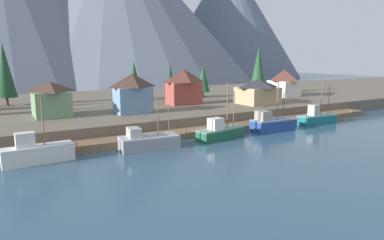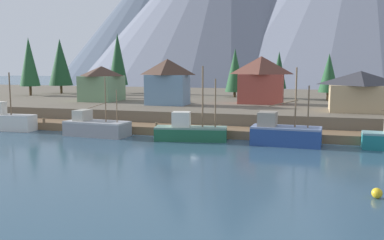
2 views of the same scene
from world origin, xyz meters
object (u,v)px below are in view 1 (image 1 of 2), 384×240
at_px(conifer_back_right, 258,67).
at_px(conifer_centre, 170,77).
at_px(fishing_boat_green, 220,132).
at_px(fishing_boat_grey, 148,142).
at_px(fishing_boat_teal, 317,118).
at_px(house_blue, 133,93).
at_px(conifer_mid_left, 4,70).
at_px(house_tan, 258,91).
at_px(house_green, 51,99).
at_px(fishing_boat_blue, 271,124).
at_px(house_red, 184,86).
at_px(conifer_back_left, 134,78).
at_px(conifer_near_left, 203,78).
at_px(fishing_boat_white, 37,153).
at_px(house_white, 284,83).

bearing_deg(conifer_back_right, conifer_centre, 177.95).
height_order(fishing_boat_green, conifer_centre, conifer_centre).
height_order(fishing_boat_grey, fishing_boat_teal, fishing_boat_teal).
height_order(house_blue, conifer_mid_left, conifer_mid_left).
bearing_deg(house_tan, house_green, 172.62).
relative_size(fishing_boat_blue, conifer_centre, 1.00).
bearing_deg(house_red, fishing_boat_teal, -50.92).
distance_m(house_blue, conifer_back_right, 44.84).
bearing_deg(conifer_back_left, conifer_near_left, -11.25).
distance_m(fishing_boat_white, conifer_back_left, 41.59).
bearing_deg(conifer_centre, conifer_back_left, 166.36).
height_order(house_white, house_red, house_red).
distance_m(fishing_boat_teal, house_red, 27.22).
relative_size(fishing_boat_green, conifer_near_left, 1.06).
relative_size(fishing_boat_green, house_blue, 1.22).
xyz_separation_m(house_tan, conifer_back_left, (-20.33, 19.56, 2.34)).
bearing_deg(fishing_boat_blue, conifer_mid_left, 137.65).
bearing_deg(house_blue, house_tan, -3.36).
distance_m(fishing_boat_white, house_white, 64.63).
distance_m(house_blue, conifer_centre, 22.27).
bearing_deg(house_white, fishing_boat_white, -160.76).
distance_m(fishing_boat_grey, conifer_mid_left, 41.52).
bearing_deg(conifer_back_right, house_blue, -160.42).
bearing_deg(house_red, house_blue, -157.08).
relative_size(house_red, conifer_near_left, 0.93).
height_order(house_blue, house_red, house_red).
bearing_deg(conifer_back_right, fishing_boat_grey, -146.41).
relative_size(fishing_boat_blue, conifer_back_left, 0.92).
height_order(house_red, conifer_centre, conifer_centre).
xyz_separation_m(house_red, house_tan, (13.94, -7.35, -1.08)).
distance_m(house_blue, conifer_mid_left, 29.35).
bearing_deg(fishing_boat_white, fishing_boat_teal, -2.30).
relative_size(fishing_boat_teal, house_blue, 1.23).
bearing_deg(conifer_back_left, fishing_boat_green, -88.56).
bearing_deg(fishing_boat_white, conifer_centre, 40.82).
distance_m(fishing_boat_green, house_red, 22.58).
bearing_deg(house_white, conifer_centre, 161.04).
bearing_deg(house_white, conifer_mid_left, 165.76).
bearing_deg(house_white, house_red, -178.75).
relative_size(fishing_boat_white, house_blue, 1.13).
height_order(fishing_boat_white, conifer_back_right, conifer_back_right).
relative_size(fishing_boat_grey, conifer_centre, 0.96).
distance_m(fishing_boat_grey, house_white, 52.28).
bearing_deg(fishing_boat_teal, fishing_boat_green, -175.96).
height_order(fishing_boat_grey, conifer_near_left, conifer_near_left).
height_order(fishing_boat_white, conifer_back_left, conifer_back_left).
height_order(fishing_boat_green, house_blue, house_blue).
height_order(house_red, conifer_mid_left, conifer_mid_left).
bearing_deg(house_tan, house_blue, 176.64).
bearing_deg(conifer_mid_left, conifer_centre, -10.26).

